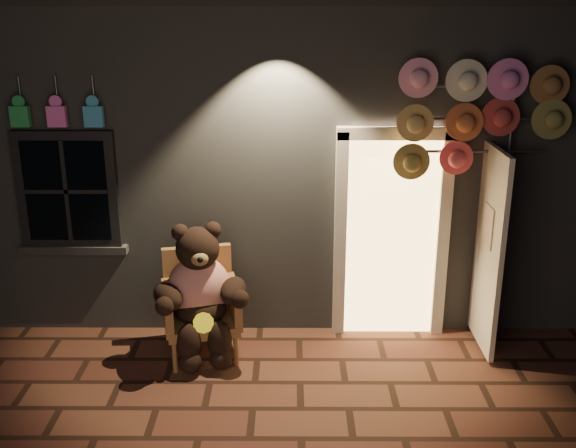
{
  "coord_description": "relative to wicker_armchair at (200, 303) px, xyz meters",
  "views": [
    {
      "loc": [
        0.33,
        -5.0,
        3.37
      ],
      "look_at": [
        0.3,
        1.0,
        1.35
      ],
      "focal_mm": 42.0,
      "sensor_mm": 36.0,
      "label": 1
    }
  ],
  "objects": [
    {
      "name": "ground",
      "position": [
        0.56,
        -1.01,
        -0.52
      ],
      "size": [
        60.0,
        60.0,
        0.0
      ],
      "primitive_type": "plane",
      "color": "brown",
      "rests_on": "ground"
    },
    {
      "name": "shop_building",
      "position": [
        0.56,
        2.97,
        1.22
      ],
      "size": [
        7.3,
        5.95,
        3.51
      ],
      "color": "slate",
      "rests_on": "ground"
    },
    {
      "name": "teddy_bear",
      "position": [
        0.02,
        -0.13,
        0.18
      ],
      "size": [
        0.95,
        0.84,
        1.34
      ],
      "rotation": [
        0.0,
        0.0,
        0.23
      ],
      "color": "red",
      "rests_on": "ground"
    },
    {
      "name": "wicker_armchair",
      "position": [
        0.0,
        0.0,
        0.0
      ],
      "size": [
        0.83,
        0.78,
        1.04
      ],
      "rotation": [
        0.0,
        0.0,
        0.23
      ],
      "color": "#A67240",
      "rests_on": "ground"
    },
    {
      "name": "hat_rack",
      "position": [
        2.61,
        0.27,
        1.8
      ],
      "size": [
        1.6,
        0.22,
        2.82
      ],
      "color": "#59595E",
      "rests_on": "ground"
    }
  ]
}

